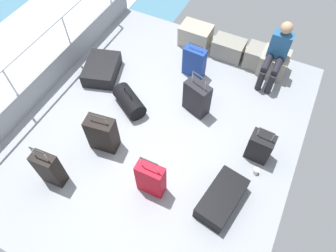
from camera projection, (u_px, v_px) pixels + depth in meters
name	position (u px, v px, depth m)	size (l,w,h in m)	color
ground_plane	(159.00, 129.00, 5.12)	(4.40, 5.20, 0.06)	gray
gunwale_port	(50.00, 76.00, 5.46)	(0.06, 5.20, 0.45)	gray
railing_port	(39.00, 52.00, 5.00)	(0.04, 4.20, 1.02)	silver
sea_wake	(3.00, 73.00, 6.29)	(12.00, 12.00, 0.01)	teal
cargo_crate_0	(196.00, 35.00, 6.12)	(0.64, 0.42, 0.42)	#9E9989
cargo_crate_1	(228.00, 48.00, 5.94)	(0.63, 0.39, 0.37)	gray
cargo_crate_2	(261.00, 58.00, 5.77)	(0.61, 0.42, 0.39)	gray
cargo_crate_3	(274.00, 63.00, 5.68)	(0.52, 0.48, 0.41)	#9E9989
passenger_seated	(277.00, 53.00, 5.27)	(0.34, 0.66, 1.11)	#26598C
suitcase_0	(222.00, 198.00, 4.27)	(0.55, 0.87, 0.26)	black
suitcase_1	(102.00, 134.00, 4.65)	(0.46, 0.30, 0.77)	black
suitcase_2	(49.00, 169.00, 4.31)	(0.36, 0.21, 0.85)	black
suitcase_3	(194.00, 62.00, 5.56)	(0.41, 0.21, 0.70)	navy
suitcase_5	(151.00, 179.00, 4.23)	(0.39, 0.20, 0.84)	#B70C1E
suitcase_6	(260.00, 147.00, 4.60)	(0.36, 0.27, 0.69)	black
suitcase_7	(197.00, 98.00, 5.07)	(0.48, 0.35, 0.83)	black
suitcase_8	(102.00, 69.00, 5.69)	(0.77, 0.90, 0.26)	black
duffel_bag	(129.00, 101.00, 5.22)	(0.71, 0.60, 0.46)	black
paper_cup	(256.00, 171.00, 4.60)	(0.08, 0.08, 0.10)	white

